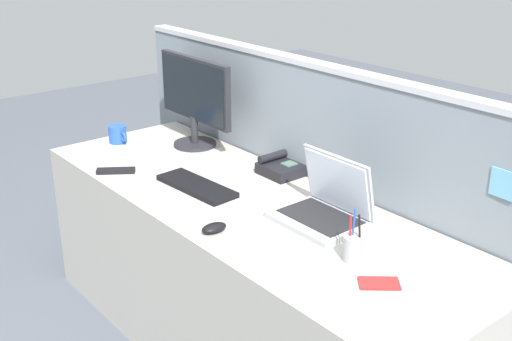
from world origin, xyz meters
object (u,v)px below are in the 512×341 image
object	(u,v)px
desk_phone	(281,167)
tv_remote	(116,171)
pen_cup	(352,247)
coffee_mug	(118,134)
computer_mouse_right_hand	(214,228)
laptop	(326,204)
desktop_monitor	(195,96)
keyboard_main	(197,186)
cell_phone_red_case	(379,283)
cell_phone_white_slab	(84,157)

from	to	relation	value
desk_phone	tv_remote	distance (m)	0.74
pen_cup	coffee_mug	xyz separation A→B (m)	(-1.58, -0.03, -0.00)
desk_phone	computer_mouse_right_hand	distance (m)	0.63
computer_mouse_right_hand	laptop	bearing A→B (deg)	67.78
desktop_monitor	coffee_mug	bearing A→B (deg)	-134.99
desk_phone	pen_cup	world-z (taller)	pen_cup
computer_mouse_right_hand	coffee_mug	size ratio (longest dim) A/B	0.78
computer_mouse_right_hand	desktop_monitor	bearing A→B (deg)	152.49
laptop	desk_phone	distance (m)	0.49
keyboard_main	cell_phone_red_case	size ratio (longest dim) A/B	3.10
pen_cup	coffee_mug	distance (m)	1.58
keyboard_main	computer_mouse_right_hand	bearing A→B (deg)	-29.63
pen_cup	cell_phone_red_case	bearing A→B (deg)	-17.18
keyboard_main	computer_mouse_right_hand	xyz separation A→B (m)	(0.37, -0.18, 0.01)
cell_phone_red_case	coffee_mug	world-z (taller)	coffee_mug
computer_mouse_right_hand	cell_phone_red_case	xyz separation A→B (m)	(0.62, 0.19, -0.01)
laptop	keyboard_main	size ratio (longest dim) A/B	0.85
laptop	cell_phone_red_case	bearing A→B (deg)	-24.93
coffee_mug	tv_remote	bearing A→B (deg)	-29.61
desktop_monitor	desk_phone	bearing A→B (deg)	7.60
desktop_monitor	cell_phone_red_case	distance (m)	1.51
laptop	pen_cup	distance (m)	0.32
tv_remote	coffee_mug	world-z (taller)	coffee_mug
pen_cup	tv_remote	world-z (taller)	pen_cup
desktop_monitor	pen_cup	bearing A→B (deg)	-11.15
pen_cup	cell_phone_white_slab	xyz separation A→B (m)	(-1.49, -0.26, -0.04)
cell_phone_white_slab	computer_mouse_right_hand	bearing A→B (deg)	-36.21
pen_cup	tv_remote	size ratio (longest dim) A/B	1.07
keyboard_main	tv_remote	size ratio (longest dim) A/B	2.31
desk_phone	computer_mouse_right_hand	size ratio (longest dim) A/B	1.78
pen_cup	tv_remote	distance (m)	1.23
keyboard_main	coffee_mug	world-z (taller)	coffee_mug
laptop	keyboard_main	distance (m)	0.60
keyboard_main	tv_remote	distance (m)	0.42
laptop	computer_mouse_right_hand	distance (m)	0.43
laptop	cell_phone_red_case	world-z (taller)	laptop
desk_phone	cell_phone_white_slab	size ratio (longest dim) A/B	1.27
desktop_monitor	computer_mouse_right_hand	world-z (taller)	desktop_monitor
cell_phone_white_slab	coffee_mug	size ratio (longest dim) A/B	1.10
cell_phone_white_slab	tv_remote	world-z (taller)	tv_remote
tv_remote	desktop_monitor	bearing A→B (deg)	134.61
cell_phone_red_case	coffee_mug	xyz separation A→B (m)	(-1.74, 0.02, 0.04)
keyboard_main	coffee_mug	xyz separation A→B (m)	(-0.74, 0.03, 0.03)
keyboard_main	pen_cup	size ratio (longest dim) A/B	2.15
cell_phone_red_case	pen_cup	bearing A→B (deg)	-156.21
pen_cup	tv_remote	bearing A→B (deg)	-168.89
keyboard_main	desktop_monitor	bearing A→B (deg)	141.71
desktop_monitor	tv_remote	bearing A→B (deg)	-80.39
desk_phone	computer_mouse_right_hand	xyz separation A→B (m)	(0.27, -0.57, -0.01)
cell_phone_red_case	tv_remote	distance (m)	1.39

